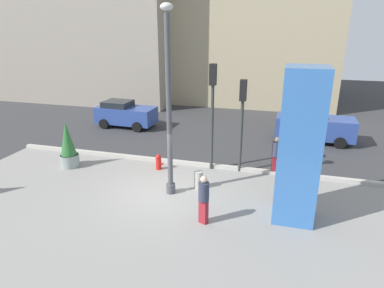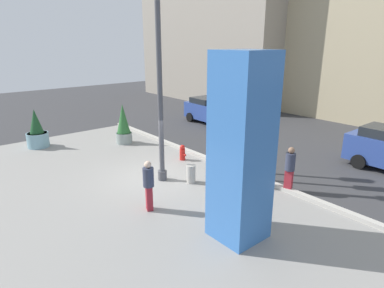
{
  "view_description": "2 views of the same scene",
  "coord_description": "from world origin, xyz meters",
  "px_view_note": "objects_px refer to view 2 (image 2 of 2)",
  "views": [
    {
      "loc": [
        4.42,
        -11.27,
        6.36
      ],
      "look_at": [
        0.95,
        1.18,
        1.79
      ],
      "focal_mm": 31.53,
      "sensor_mm": 36.0,
      "label": 1
    },
    {
      "loc": [
        10.54,
        -6.74,
        5.39
      ],
      "look_at": [
        1.24,
        0.99,
        1.58
      ],
      "focal_mm": 30.5,
      "sensor_mm": 36.0,
      "label": 2
    }
  ],
  "objects_px": {
    "car_intersection": "(210,111)",
    "pedestrian_crossing": "(149,183)",
    "concrete_bollard": "(191,174)",
    "traffic_light_far_side": "(232,97)",
    "pedestrian_by_curb": "(290,167)",
    "lamp_post": "(160,95)",
    "fire_hydrant": "(182,153)",
    "potted_plant_mid_plaza": "(123,126)",
    "traffic_light_corner": "(258,111)",
    "potted_plant_curbside": "(37,133)",
    "art_pillar_blue": "(241,150)"
  },
  "relations": [
    {
      "from": "lamp_post",
      "to": "potted_plant_mid_plaza",
      "type": "distance_m",
      "value": 6.14
    },
    {
      "from": "pedestrian_by_curb",
      "to": "car_intersection",
      "type": "bearing_deg",
      "value": 152.5
    },
    {
      "from": "car_intersection",
      "to": "pedestrian_crossing",
      "type": "height_order",
      "value": "pedestrian_crossing"
    },
    {
      "from": "potted_plant_curbside",
      "to": "traffic_light_far_side",
      "type": "relative_size",
      "value": 0.43
    },
    {
      "from": "lamp_post",
      "to": "traffic_light_corner",
      "type": "height_order",
      "value": "lamp_post"
    },
    {
      "from": "fire_hydrant",
      "to": "pedestrian_by_curb",
      "type": "height_order",
      "value": "pedestrian_by_curb"
    },
    {
      "from": "car_intersection",
      "to": "pedestrian_crossing",
      "type": "bearing_deg",
      "value": -52.0
    },
    {
      "from": "concrete_bollard",
      "to": "traffic_light_far_side",
      "type": "bearing_deg",
      "value": 88.02
    },
    {
      "from": "potted_plant_curbside",
      "to": "concrete_bollard",
      "type": "distance_m",
      "value": 9.38
    },
    {
      "from": "lamp_post",
      "to": "traffic_light_far_side",
      "type": "xyz_separation_m",
      "value": [
        1.03,
        2.81,
        -0.23
      ]
    },
    {
      "from": "car_intersection",
      "to": "pedestrian_by_curb",
      "type": "height_order",
      "value": "pedestrian_by_curb"
    },
    {
      "from": "art_pillar_blue",
      "to": "potted_plant_curbside",
      "type": "relative_size",
      "value": 2.54
    },
    {
      "from": "fire_hydrant",
      "to": "traffic_light_corner",
      "type": "relative_size",
      "value": 0.18
    },
    {
      "from": "art_pillar_blue",
      "to": "pedestrian_by_curb",
      "type": "distance_m",
      "value": 4.0
    },
    {
      "from": "art_pillar_blue",
      "to": "traffic_light_corner",
      "type": "relative_size",
      "value": 1.24
    },
    {
      "from": "lamp_post",
      "to": "potted_plant_curbside",
      "type": "distance_m",
      "value": 8.65
    },
    {
      "from": "potted_plant_mid_plaza",
      "to": "car_intersection",
      "type": "bearing_deg",
      "value": 93.75
    },
    {
      "from": "fire_hydrant",
      "to": "pedestrian_crossing",
      "type": "height_order",
      "value": "pedestrian_crossing"
    },
    {
      "from": "potted_plant_curbside",
      "to": "pedestrian_by_curb",
      "type": "height_order",
      "value": "potted_plant_curbside"
    },
    {
      "from": "art_pillar_blue",
      "to": "concrete_bollard",
      "type": "xyz_separation_m",
      "value": [
        -3.71,
        1.31,
        -2.23
      ]
    },
    {
      "from": "potted_plant_curbside",
      "to": "concrete_bollard",
      "type": "relative_size",
      "value": 2.74
    },
    {
      "from": "car_intersection",
      "to": "pedestrian_by_curb",
      "type": "relative_size",
      "value": 2.21
    },
    {
      "from": "art_pillar_blue",
      "to": "potted_plant_curbside",
      "type": "bearing_deg",
      "value": -170.87
    },
    {
      "from": "traffic_light_far_side",
      "to": "concrete_bollard",
      "type": "bearing_deg",
      "value": -91.98
    },
    {
      "from": "potted_plant_curbside",
      "to": "pedestrian_by_curb",
      "type": "distance_m",
      "value": 12.98
    },
    {
      "from": "potted_plant_mid_plaza",
      "to": "lamp_post",
      "type": "bearing_deg",
      "value": -12.86
    },
    {
      "from": "traffic_light_corner",
      "to": "pedestrian_crossing",
      "type": "bearing_deg",
      "value": -97.0
    },
    {
      "from": "potted_plant_mid_plaza",
      "to": "pedestrian_by_curb",
      "type": "relative_size",
      "value": 1.25
    },
    {
      "from": "traffic_light_far_side",
      "to": "traffic_light_corner",
      "type": "height_order",
      "value": "traffic_light_far_side"
    },
    {
      "from": "potted_plant_curbside",
      "to": "pedestrian_crossing",
      "type": "xyz_separation_m",
      "value": [
        9.58,
        0.85,
        0.18
      ]
    },
    {
      "from": "pedestrian_crossing",
      "to": "pedestrian_by_curb",
      "type": "bearing_deg",
      "value": 65.64
    },
    {
      "from": "potted_plant_mid_plaza",
      "to": "concrete_bollard",
      "type": "relative_size",
      "value": 2.93
    },
    {
      "from": "traffic_light_corner",
      "to": "car_intersection",
      "type": "xyz_separation_m",
      "value": [
        -8.28,
        5.22,
        -2.0
      ]
    },
    {
      "from": "potted_plant_mid_plaza",
      "to": "fire_hydrant",
      "type": "relative_size",
      "value": 2.93
    },
    {
      "from": "potted_plant_curbside",
      "to": "pedestrian_crossing",
      "type": "height_order",
      "value": "potted_plant_curbside"
    },
    {
      "from": "traffic_light_far_side",
      "to": "traffic_light_corner",
      "type": "relative_size",
      "value": 1.15
    },
    {
      "from": "lamp_post",
      "to": "fire_hydrant",
      "type": "relative_size",
      "value": 9.44
    },
    {
      "from": "potted_plant_curbside",
      "to": "fire_hydrant",
      "type": "height_order",
      "value": "potted_plant_curbside"
    },
    {
      "from": "potted_plant_curbside",
      "to": "fire_hydrant",
      "type": "distance_m",
      "value": 8.01
    },
    {
      "from": "potted_plant_curbside",
      "to": "fire_hydrant",
      "type": "relative_size",
      "value": 2.74
    },
    {
      "from": "concrete_bollard",
      "to": "car_intersection",
      "type": "xyz_separation_m",
      "value": [
        -6.9,
        7.4,
        0.48
      ]
    },
    {
      "from": "potted_plant_mid_plaza",
      "to": "traffic_light_corner",
      "type": "xyz_separation_m",
      "value": [
        7.83,
        1.64,
        1.86
      ]
    },
    {
      "from": "car_intersection",
      "to": "pedestrian_crossing",
      "type": "xyz_separation_m",
      "value": [
        7.71,
        -9.87,
        0.11
      ]
    },
    {
      "from": "lamp_post",
      "to": "pedestrian_crossing",
      "type": "bearing_deg",
      "value": -44.7
    },
    {
      "from": "potted_plant_mid_plaza",
      "to": "traffic_light_corner",
      "type": "relative_size",
      "value": 0.52
    },
    {
      "from": "traffic_light_corner",
      "to": "pedestrian_by_curb",
      "type": "relative_size",
      "value": 2.39
    },
    {
      "from": "fire_hydrant",
      "to": "concrete_bollard",
      "type": "relative_size",
      "value": 1.0
    },
    {
      "from": "car_intersection",
      "to": "potted_plant_curbside",
      "type": "bearing_deg",
      "value": -99.9
    },
    {
      "from": "concrete_bollard",
      "to": "pedestrian_by_curb",
      "type": "height_order",
      "value": "pedestrian_by_curb"
    },
    {
      "from": "concrete_bollard",
      "to": "traffic_light_far_side",
      "type": "xyz_separation_m",
      "value": [
        0.07,
        2.1,
        2.86
      ]
    }
  ]
}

